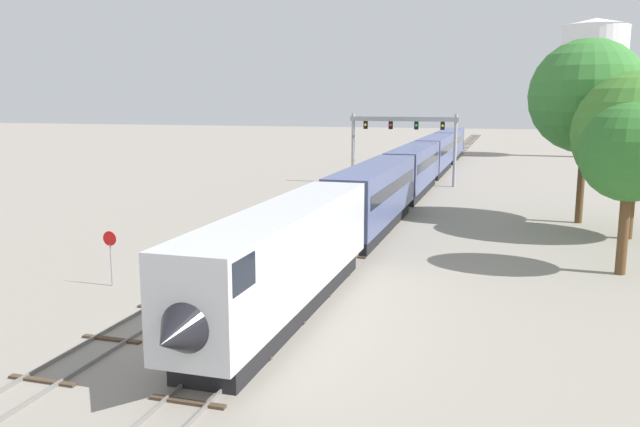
# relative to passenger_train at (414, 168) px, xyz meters

# --- Properties ---
(ground_plane) EXTENTS (400.00, 400.00, 0.00)m
(ground_plane) POSITION_rel_passenger_train_xyz_m (-2.00, -42.50, -2.61)
(ground_plane) COLOR gray
(track_main) EXTENTS (2.60, 200.00, 0.16)m
(track_main) POSITION_rel_passenger_train_xyz_m (0.00, 17.50, -2.54)
(track_main) COLOR slate
(track_main) RESTS_ON ground
(track_near) EXTENTS (2.60, 160.00, 0.16)m
(track_near) POSITION_rel_passenger_train_xyz_m (-5.50, -2.50, -2.54)
(track_near) COLOR slate
(track_near) RESTS_ON ground
(passenger_train) EXTENTS (3.04, 97.84, 4.80)m
(passenger_train) POSITION_rel_passenger_train_xyz_m (0.00, 0.00, 0.00)
(passenger_train) COLOR silver
(passenger_train) RESTS_ON ground
(signal_gantry) EXTENTS (12.10, 0.49, 7.99)m
(signal_gantry) POSITION_rel_passenger_train_xyz_m (-2.25, 6.22, 3.24)
(signal_gantry) COLOR #999BA0
(signal_gantry) RESTS_ON ground
(water_tower) EXTENTS (10.66, 10.66, 22.61)m
(water_tower) POSITION_rel_passenger_train_xyz_m (21.64, 50.92, 15.45)
(water_tower) COLOR beige
(water_tower) RESTS_ON ground
(stop_sign) EXTENTS (0.76, 0.08, 2.88)m
(stop_sign) POSITION_rel_passenger_train_xyz_m (-10.00, -37.86, -0.74)
(stop_sign) COLOR gray
(stop_sign) RESTS_ON ground
(trackside_tree_left) EXTENTS (8.46, 8.46, 11.44)m
(trackside_tree_left) POSITION_rel_passenger_train_xyz_m (17.44, -17.72, 4.59)
(trackside_tree_left) COLOR brown
(trackside_tree_left) RESTS_ON ground
(trackside_tree_mid) EXTENTS (5.29, 5.29, 9.36)m
(trackside_tree_mid) POSITION_rel_passenger_train_xyz_m (15.49, -27.90, 4.06)
(trackside_tree_mid) COLOR brown
(trackside_tree_mid) RESTS_ON ground
(trackside_tree_right) EXTENTS (8.62, 8.62, 14.06)m
(trackside_tree_right) POSITION_rel_passenger_train_xyz_m (14.71, -12.42, 7.12)
(trackside_tree_right) COLOR brown
(trackside_tree_right) RESTS_ON ground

